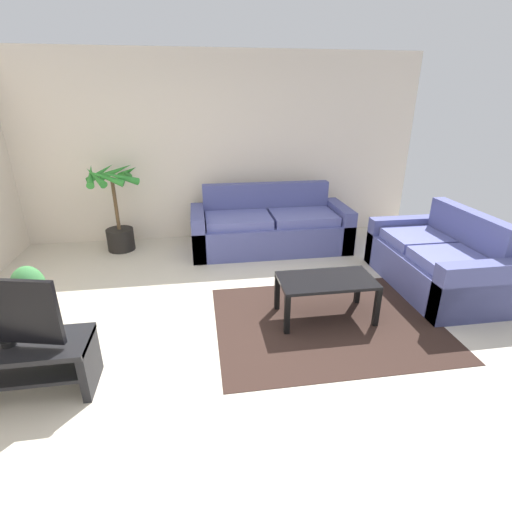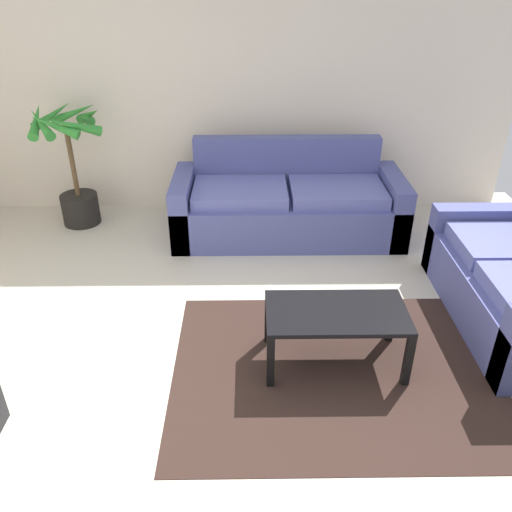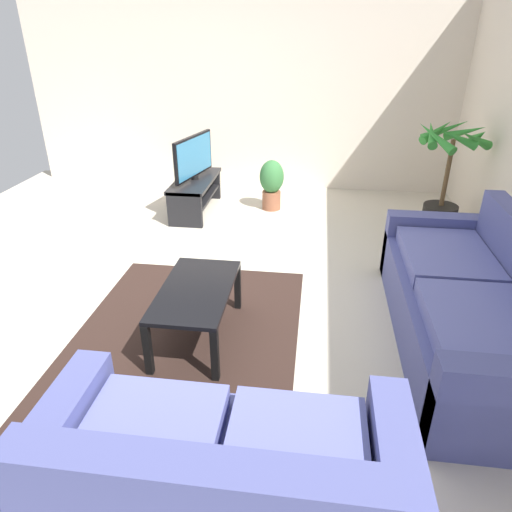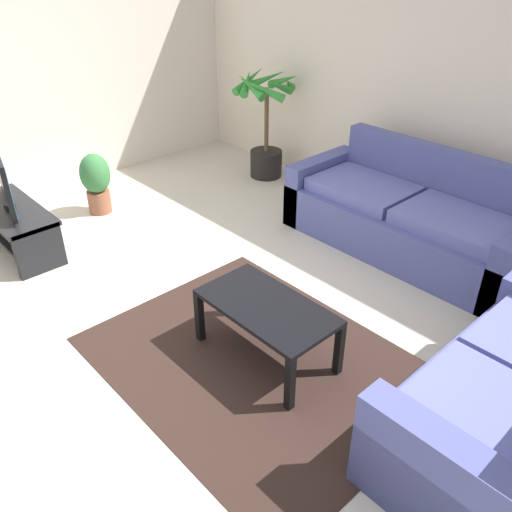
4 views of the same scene
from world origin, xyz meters
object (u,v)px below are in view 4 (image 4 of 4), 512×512
couch_main (409,219)px  coffee_table (267,312)px  potted_palm (266,128)px  potted_plant_small (96,181)px  tv (3,179)px  tv_stand (14,222)px

couch_main → coffee_table: 1.98m
potted_palm → potted_plant_small: potted_palm is taller
tv → potted_palm: potted_palm is taller
tv → potted_palm: bearing=85.0°
tv_stand → potted_palm: bearing=85.0°
coffee_table → potted_palm: 3.26m
tv → potted_plant_small: bearing=102.8°
coffee_table → potted_plant_small: (-2.83, 0.26, -0.02)m
coffee_table → tv_stand: bearing=-165.5°
couch_main → tv_stand: 3.59m
tv_stand → potted_plant_small: potted_plant_small is taller
tv → potted_plant_small: 1.03m
tv_stand → couch_main: bearing=47.6°
couch_main → tv: (-2.42, -2.65, 0.40)m
tv_stand → coffee_table: coffee_table is taller
coffee_table → tv: bearing=-165.5°
potted_plant_small → tv: bearing=-77.2°
tv → potted_plant_small: tv is taller
couch_main → coffee_table: bearing=-84.4°
tv_stand → tv: bearing=76.2°
tv_stand → coffee_table: 2.70m
couch_main → tv_stand: bearing=-132.4°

